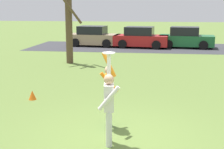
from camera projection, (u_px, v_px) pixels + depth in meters
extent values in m
plane|color=olive|center=(117.00, 136.00, 7.89)|extent=(120.00, 120.00, 0.00)
cylinder|color=silver|center=(109.00, 129.00, 7.21)|extent=(0.14, 0.14, 0.82)
cylinder|color=silver|center=(109.00, 125.00, 7.46)|extent=(0.14, 0.14, 0.82)
cube|color=silver|center=(109.00, 97.00, 7.19)|extent=(0.27, 0.39, 0.60)
sphere|color=tan|center=(109.00, 79.00, 7.10)|extent=(0.23, 0.23, 0.23)
cylinder|color=silver|center=(109.00, 98.00, 6.96)|extent=(0.49, 0.16, 0.57)
cylinder|color=silver|center=(109.00, 68.00, 7.27)|extent=(0.09, 0.09, 0.66)
cylinder|color=#3366B7|center=(109.00, 111.00, 8.48)|extent=(0.14, 0.14, 0.82)
cylinder|color=#3366B7|center=(109.00, 114.00, 8.22)|extent=(0.14, 0.14, 0.82)
cube|color=orange|center=(109.00, 86.00, 8.20)|extent=(0.27, 0.39, 0.60)
sphere|color=tan|center=(109.00, 70.00, 8.11)|extent=(0.23, 0.23, 0.23)
cylinder|color=orange|center=(109.00, 82.00, 8.41)|extent=(0.49, 0.16, 0.57)
cylinder|color=orange|center=(109.00, 65.00, 7.86)|extent=(0.36, 0.13, 0.64)
cylinder|color=white|center=(109.00, 53.00, 7.20)|extent=(0.28, 0.28, 0.02)
cube|color=tan|center=(94.00, 39.00, 25.67)|extent=(4.27, 2.24, 0.80)
cube|color=black|center=(92.00, 30.00, 25.55)|extent=(2.27, 1.86, 0.64)
cylinder|color=black|center=(112.00, 41.00, 26.27)|extent=(0.68, 0.29, 0.66)
cylinder|color=black|center=(107.00, 44.00, 24.55)|extent=(0.68, 0.29, 0.66)
cylinder|color=black|center=(83.00, 40.00, 26.88)|extent=(0.68, 0.29, 0.66)
cylinder|color=black|center=(75.00, 43.00, 25.15)|extent=(0.68, 0.29, 0.66)
cube|color=red|center=(141.00, 40.00, 24.72)|extent=(4.27, 2.24, 0.80)
cube|color=black|center=(139.00, 31.00, 24.61)|extent=(2.27, 1.86, 0.64)
cylinder|color=black|center=(159.00, 42.00, 25.33)|extent=(0.68, 0.29, 0.66)
cylinder|color=black|center=(156.00, 45.00, 23.60)|extent=(0.68, 0.29, 0.66)
cylinder|color=black|center=(127.00, 42.00, 25.93)|extent=(0.68, 0.29, 0.66)
cylinder|color=black|center=(123.00, 44.00, 24.21)|extent=(0.68, 0.29, 0.66)
cube|color=#1E6633|center=(186.00, 41.00, 24.59)|extent=(4.27, 2.24, 0.80)
cube|color=black|center=(185.00, 31.00, 24.47)|extent=(2.27, 1.86, 0.64)
cylinder|color=black|center=(203.00, 43.00, 25.19)|extent=(0.68, 0.29, 0.66)
cylinder|color=black|center=(204.00, 45.00, 23.47)|extent=(0.68, 0.29, 0.66)
cylinder|color=black|center=(170.00, 42.00, 25.80)|extent=(0.68, 0.29, 0.66)
cylinder|color=black|center=(168.00, 44.00, 24.07)|extent=(0.68, 0.29, 0.66)
cube|color=#38383D|center=(141.00, 47.00, 24.94)|extent=(17.12, 6.40, 0.01)
cylinder|color=brown|center=(69.00, 19.00, 17.51)|extent=(0.38, 0.38, 4.90)
cylinder|color=brown|center=(72.00, 10.00, 16.96)|extent=(1.02, 0.75, 1.45)
cone|color=orange|center=(32.00, 95.00, 10.92)|extent=(0.26, 0.26, 0.32)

